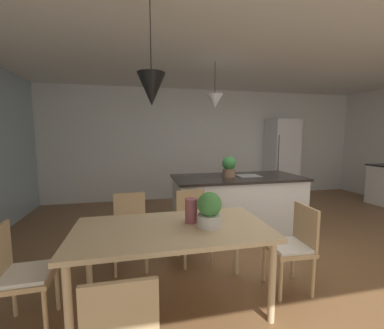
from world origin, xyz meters
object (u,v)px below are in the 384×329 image
kitchen_island (237,202)px  refrigerator (281,158)px  chair_kitchen_end (293,244)px  potted_plant_on_island (229,166)px  potted_plant_on_table (209,210)px  chair_window_end (19,273)px  chair_far_right (193,223)px  chair_far_left (130,228)px  vase_on_dining_table (191,210)px  dining_table (172,235)px

kitchen_island → refrigerator: (2.04, 1.96, 0.53)m
chair_kitchen_end → potted_plant_on_island: potted_plant_on_island is taller
chair_kitchen_end → potted_plant_on_table: potted_plant_on_table is taller
chair_window_end → potted_plant_on_table: bearing=-2.0°
chair_far_right → chair_far_left: size_ratio=1.00×
chair_kitchen_end → vase_on_dining_table: bearing=175.1°
refrigerator → potted_plant_on_island: size_ratio=5.88×
dining_table → chair_kitchen_end: chair_kitchen_end is taller
chair_far_left → vase_on_dining_table: (0.59, -0.74, 0.40)m
chair_far_right → vase_on_dining_table: bearing=-104.4°
chair_far_left → chair_window_end: bearing=-135.5°
chair_kitchen_end → vase_on_dining_table: size_ratio=3.79×
dining_table → vase_on_dining_table: 0.28m
vase_on_dining_table → refrigerator: bearing=48.1°
vase_on_dining_table → chair_window_end: bearing=-176.5°
dining_table → chair_window_end: 1.25m
kitchen_island → refrigerator: bearing=43.9°
dining_table → potted_plant_on_table: size_ratio=5.47×
kitchen_island → potted_plant_on_table: (-0.99, -1.71, 0.45)m
dining_table → refrigerator: 4.95m
chair_window_end → potted_plant_on_island: (2.40, 1.65, 0.60)m
refrigerator → potted_plant_on_island: bearing=-138.2°
potted_plant_on_island → vase_on_dining_table: (-0.97, -1.56, -0.20)m
dining_table → potted_plant_on_island: bearing=54.7°
chair_kitchen_end → kitchen_island: size_ratio=0.41×
chair_kitchen_end → potted_plant_on_table: (-0.90, -0.05, 0.44)m
kitchen_island → refrigerator: 2.88m
dining_table → vase_on_dining_table: size_ratio=7.55×
chair_window_end → vase_on_dining_table: bearing=3.5°
chair_far_right → dining_table: bearing=-115.0°
potted_plant_on_table → vase_on_dining_table: bearing=133.8°
chair_far_left → potted_plant_on_table: (0.72, -0.88, 0.44)m
refrigerator → dining_table: bearing=-132.9°
chair_window_end → potted_plant_on_table: potted_plant_on_table is taller
kitchen_island → potted_plant_on_table: bearing=-120.2°
potted_plant_on_table → chair_far_right: bearing=86.5°
kitchen_island → potted_plant_on_island: size_ratio=6.26×
kitchen_island → chair_window_end: bearing=-147.2°
chair_kitchen_end → kitchen_island: 1.66m
kitchen_island → potted_plant_on_island: 0.63m
chair_window_end → kitchen_island: size_ratio=0.41×
vase_on_dining_table → chair_far_right: bearing=75.6°
chair_window_end → potted_plant_on_table: size_ratio=2.75×
potted_plant_on_island → dining_table: bearing=-125.3°
kitchen_island → vase_on_dining_table: vase_on_dining_table is taller
refrigerator → chair_window_end: bearing=-141.8°
chair_window_end → kitchen_island: bearing=32.8°
potted_plant_on_table → chair_far_left: bearing=129.3°
chair_kitchen_end → chair_far_right: bearing=135.7°
chair_kitchen_end → chair_far_right: (-0.85, 0.83, 0.00)m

